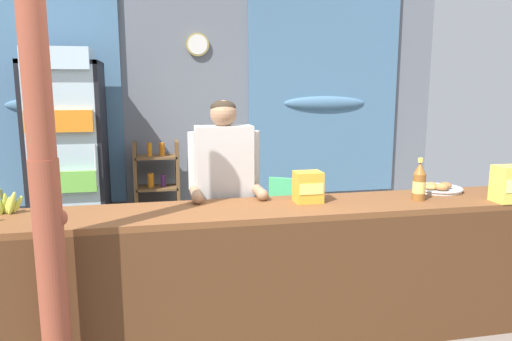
{
  "coord_description": "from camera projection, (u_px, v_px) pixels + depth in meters",
  "views": [
    {
      "loc": [
        -0.45,
        -2.46,
        1.68
      ],
      "look_at": [
        0.25,
        0.88,
        1.08
      ],
      "focal_mm": 32.73,
      "sensor_mm": 36.0,
      "label": 1
    }
  ],
  "objects": [
    {
      "name": "timber_post",
      "position": [
        44.0,
        170.0,
        2.28
      ],
      "size": [
        0.17,
        0.15,
        2.68
      ],
      "color": "brown",
      "rests_on": "ground"
    },
    {
      "name": "snack_box_instant_noodle",
      "position": [
        510.0,
        184.0,
        3.12
      ],
      "size": [
        0.21,
        0.15,
        0.24
      ],
      "color": "#EAD14C",
      "rests_on": "stall_counter"
    },
    {
      "name": "stall_counter",
      "position": [
        255.0,
        265.0,
        2.93
      ],
      "size": [
        4.4,
        0.55,
        0.93
      ],
      "color": "brown",
      "rests_on": "ground"
    },
    {
      "name": "shopkeeper",
      "position": [
        225.0,
        183.0,
        3.37
      ],
      "size": [
        0.52,
        0.42,
        1.6
      ],
      "color": "#28282D",
      "rests_on": "ground"
    },
    {
      "name": "drink_fridge",
      "position": [
        67.0,
        147.0,
        4.56
      ],
      "size": [
        0.71,
        0.64,
        2.05
      ],
      "color": "black",
      "rests_on": "ground"
    },
    {
      "name": "soda_bottle_iced_tea",
      "position": [
        419.0,
        182.0,
        3.16
      ],
      "size": [
        0.09,
        0.09,
        0.29
      ],
      "color": "brown",
      "rests_on": "stall_counter"
    },
    {
      "name": "plastic_lawn_chair",
      "position": [
        294.0,
        213.0,
        4.49
      ],
      "size": [
        0.6,
        0.6,
        0.86
      ],
      "color": "#4CC675",
      "rests_on": "ground"
    },
    {
      "name": "pastry_tray",
      "position": [
        438.0,
        188.0,
        3.46
      ],
      "size": [
        0.35,
        0.35,
        0.07
      ],
      "color": "#BCBCC1",
      "rests_on": "stall_counter"
    },
    {
      "name": "banana_bunch",
      "position": [
        1.0,
        204.0,
        2.82
      ],
      "size": [
        0.27,
        0.07,
        0.16
      ],
      "color": "#B7C647",
      "rests_on": "stall_counter"
    },
    {
      "name": "back_wall_curtained",
      "position": [
        200.0,
        110.0,
        5.29
      ],
      "size": [
        5.71,
        0.22,
        2.82
      ],
      "color": "slate",
      "rests_on": "ground"
    },
    {
      "name": "bottle_shelf_rack",
      "position": [
        157.0,
        191.0,
        5.05
      ],
      "size": [
        0.48,
        0.28,
        1.13
      ],
      "color": "brown",
      "rests_on": "ground"
    },
    {
      "name": "snack_box_choco_powder",
      "position": [
        308.0,
        187.0,
        3.11
      ],
      "size": [
        0.18,
        0.15,
        0.21
      ],
      "color": "gold",
      "rests_on": "stall_counter"
    },
    {
      "name": "ground_plane",
      "position": [
        220.0,
        294.0,
        3.85
      ],
      "size": [
        7.66,
        7.66,
        0.0
      ],
      "primitive_type": "plane",
      "color": "slate"
    }
  ]
}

